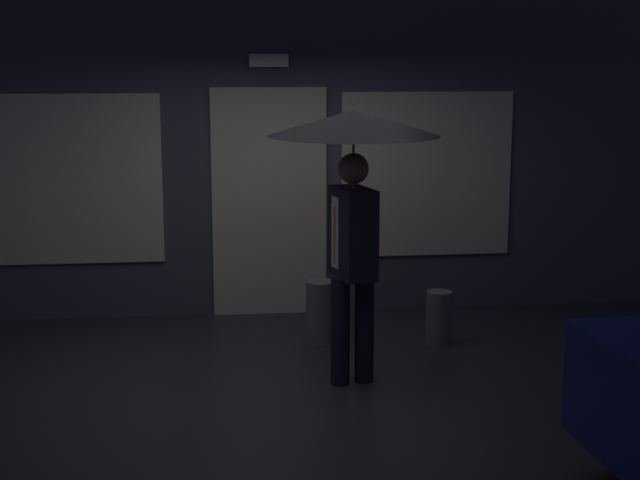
{
  "coord_description": "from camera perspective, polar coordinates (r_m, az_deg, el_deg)",
  "views": [
    {
      "loc": [
        -0.57,
        -7.11,
        2.56
      ],
      "look_at": [
        0.25,
        0.07,
        1.14
      ],
      "focal_mm": 54.83,
      "sensor_mm": 36.0,
      "label": 1
    }
  ],
  "objects": [
    {
      "name": "ground_plane",
      "position": [
        7.57,
        -1.84,
        -8.63
      ],
      "size": [
        18.0,
        18.0,
        0.0
      ],
      "primitive_type": "plane",
      "color": "#2D2D33"
    },
    {
      "name": "building_facade",
      "position": [
        9.48,
        -3.12,
        8.64
      ],
      "size": [
        9.31,
        0.48,
        4.35
      ],
      "color": "#4C4C56",
      "rests_on": "ground"
    },
    {
      "name": "person_with_umbrella",
      "position": [
        7.31,
        1.96,
        4.6
      ],
      "size": [
        1.29,
        1.29,
        2.11
      ],
      "rotation": [
        0.0,
        0.0,
        1.8
      ],
      "color": "black",
      "rests_on": "ground"
    },
    {
      "name": "sidewalk_bollard",
      "position": [
        8.6,
        0.03,
        -4.24
      ],
      "size": [
        0.26,
        0.26,
        0.56
      ],
      "primitive_type": "cylinder",
      "color": "slate",
      "rests_on": "ground"
    },
    {
      "name": "sidewalk_bollard_2",
      "position": [
        8.65,
        6.95,
        -4.52
      ],
      "size": [
        0.22,
        0.22,
        0.47
      ],
      "primitive_type": "cylinder",
      "color": "slate",
      "rests_on": "ground"
    }
  ]
}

